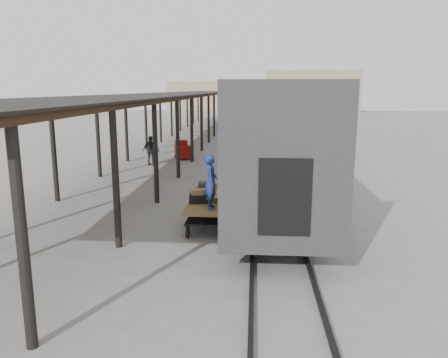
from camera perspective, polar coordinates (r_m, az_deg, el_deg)
name	(u,v)px	position (r m, az deg, el deg)	size (l,w,h in m)	color
ground	(177,226)	(14.59, -6.10, -6.17)	(160.00, 160.00, 0.00)	slate
train	(261,106)	(47.50, 4.88, 9.52)	(3.45, 76.01, 4.01)	silver
canopy	(186,94)	(38.13, -5.01, 10.96)	(4.90, 64.30, 4.15)	#422B19
rails	(261,130)	(47.88, 4.83, 6.38)	(1.54, 150.00, 0.12)	black
building_far	(311,91)	(92.39, 11.35, 11.18)	(18.00, 10.00, 8.00)	tan
building_left	(197,96)	(96.49, -3.53, 10.80)	(12.00, 8.00, 6.00)	tan
baggage_cart	(207,209)	(14.14, -2.18, -3.95)	(1.26, 2.41, 0.86)	brown
suitcase_stack	(205,195)	(14.38, -2.48, -2.07)	(1.28, 1.13, 0.57)	#313134
luggage_tug	(182,151)	(28.48, -5.46, 3.72)	(1.25, 1.53, 1.17)	maroon
porter	(211,182)	(13.25, -1.72, -0.35)	(0.61, 0.40, 1.67)	navy
pedestrian	(151,151)	(26.19, -9.51, 3.66)	(1.02, 0.43, 1.75)	black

